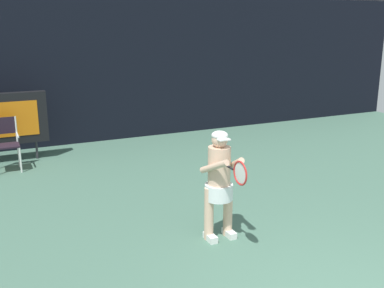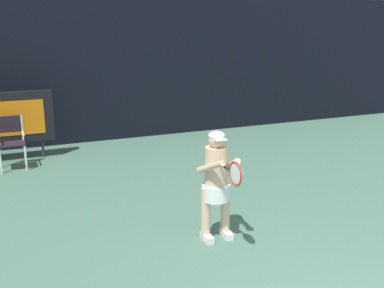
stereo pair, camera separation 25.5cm
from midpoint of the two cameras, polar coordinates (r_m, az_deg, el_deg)
backdrop_screen at (r=11.78m, az=-7.78°, el=9.37°), size 18.00×0.12×3.66m
scoreboard at (r=10.50m, az=-22.28°, el=2.96°), size 2.20×0.21×1.50m
umpire_chair at (r=9.96m, az=-21.02°, el=0.54°), size 0.52×0.44×1.08m
tennis_player at (r=6.22m, az=4.25°, el=-4.56°), size 0.54×0.62×1.54m
tennis_racket at (r=5.65m, az=6.63°, el=-3.66°), size 0.03×0.60×0.31m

